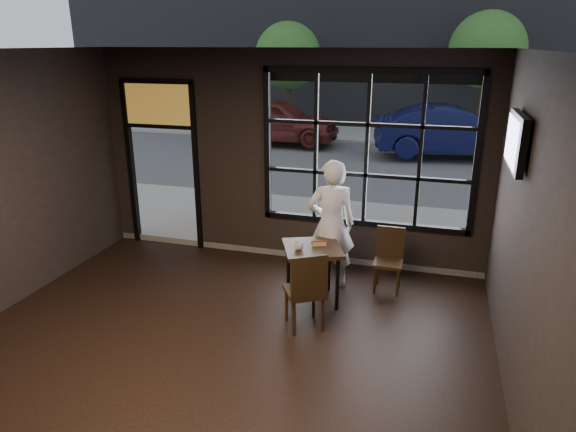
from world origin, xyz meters
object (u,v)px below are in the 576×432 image
(cafe_table, at_px, (312,274))
(chair_near, at_px, (304,289))
(navy_car, at_px, (452,131))
(man, at_px, (331,225))

(cafe_table, xyz_separation_m, chair_near, (0.06, -0.66, 0.11))
(cafe_table, height_order, navy_car, navy_car)
(cafe_table, relative_size, chair_near, 0.78)
(cafe_table, distance_m, navy_car, 9.84)
(chair_near, height_order, navy_car, navy_car)
(chair_near, xyz_separation_m, navy_car, (1.76, 10.31, 0.33))
(man, bearing_deg, chair_near, 67.37)
(cafe_table, xyz_separation_m, navy_car, (1.83, 9.66, 0.44))
(chair_near, distance_m, navy_car, 10.47)
(man, bearing_deg, navy_car, -119.88)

